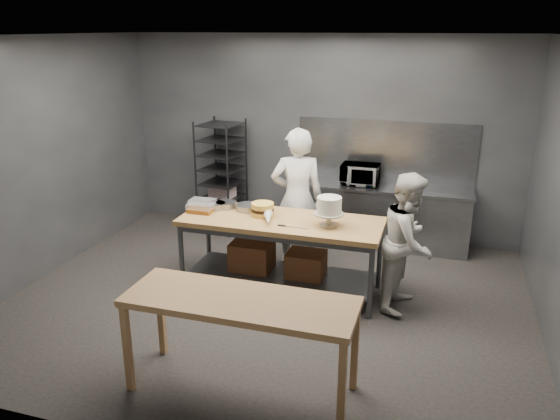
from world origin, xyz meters
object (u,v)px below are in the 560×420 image
at_px(chef_right, 409,242).
at_px(layer_cake, 263,209).
at_px(speed_rack, 222,177).
at_px(frosted_cake_stand, 329,207).
at_px(near_counter, 240,308).
at_px(microwave, 360,174).
at_px(work_table, 278,245).
at_px(chef_behind, 297,199).

xyz_separation_m(chef_right, layer_cake, (-1.74, 0.02, 0.21)).
bearing_deg(chef_right, layer_cake, 100.18).
bearing_deg(speed_rack, frosted_cake_stand, -41.07).
distance_m(near_counter, speed_rack, 4.13).
height_order(near_counter, frosted_cake_stand, frosted_cake_stand).
xyz_separation_m(frosted_cake_stand, layer_cake, (-0.84, 0.12, -0.15)).
height_order(microwave, frosted_cake_stand, frosted_cake_stand).
distance_m(work_table, chef_right, 1.54).
bearing_deg(microwave, frosted_cake_stand, -91.36).
relative_size(speed_rack, chef_behind, 0.93).
xyz_separation_m(chef_right, microwave, (-0.85, 1.82, 0.26)).
height_order(speed_rack, layer_cake, speed_rack).
bearing_deg(chef_behind, layer_cake, 54.10).
distance_m(near_counter, microwave, 3.84).
bearing_deg(speed_rack, chef_behind, -33.68).
xyz_separation_m(work_table, near_counter, (0.28, -1.99, 0.24)).
xyz_separation_m(speed_rack, chef_right, (3.00, -1.74, -0.06)).
bearing_deg(frosted_cake_stand, chef_right, 6.02).
relative_size(work_table, near_counter, 1.20).
relative_size(work_table, frosted_cake_stand, 6.92).
height_order(near_counter, chef_behind, chef_behind).
distance_m(microwave, frosted_cake_stand, 1.91).
relative_size(speed_rack, microwave, 3.23).
bearing_deg(layer_cake, frosted_cake_stand, -8.10).
bearing_deg(microwave, layer_cake, -116.28).
relative_size(near_counter, layer_cake, 7.36).
bearing_deg(layer_cake, work_table, -10.39).
bearing_deg(work_table, speed_rack, 130.11).
bearing_deg(chef_right, near_counter, 159.07).
xyz_separation_m(chef_behind, microwave, (0.65, 1.08, 0.11)).
bearing_deg(work_table, frosted_cake_stand, -7.32).
relative_size(work_table, chef_behind, 1.27).
distance_m(speed_rack, layer_cake, 2.13).
relative_size(speed_rack, frosted_cake_stand, 5.05).
bearing_deg(speed_rack, near_counter, -64.88).
distance_m(work_table, layer_cake, 0.48).
height_order(microwave, layer_cake, microwave).
distance_m(near_counter, layer_cake, 2.09).
bearing_deg(chef_right, work_table, 101.53).
height_order(speed_rack, microwave, speed_rack).
xyz_separation_m(speed_rack, chef_behind, (1.50, -1.00, 0.09)).
xyz_separation_m(speed_rack, microwave, (2.15, 0.08, 0.19)).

